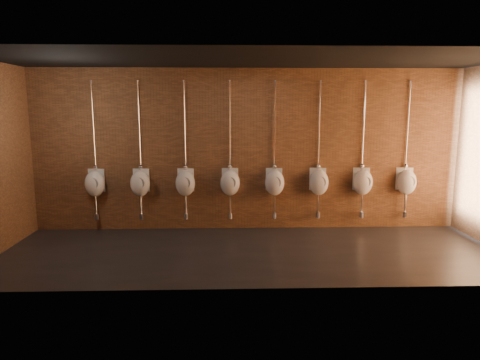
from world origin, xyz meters
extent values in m
plane|color=black|center=(0.00, 0.00, 0.00)|extent=(8.50, 8.50, 0.00)
cube|color=black|center=(0.00, 0.00, 3.20)|extent=(8.50, 3.00, 0.04)
cube|color=brown|center=(0.00, 1.50, 1.60)|extent=(8.50, 0.04, 3.20)
cube|color=brown|center=(0.00, -1.50, 1.60)|extent=(8.50, 0.04, 3.20)
ellipsoid|color=white|center=(-3.01, 1.35, 0.96)|extent=(0.44, 0.40, 0.51)
cube|color=white|center=(-3.01, 1.48, 1.01)|extent=(0.33, 0.10, 0.46)
cylinder|color=#9E9E9E|center=(-3.01, 1.22, 0.99)|extent=(0.23, 0.06, 0.23)
cylinder|color=white|center=(-3.01, 1.46, 2.08)|extent=(0.03, 0.03, 1.73)
sphere|color=white|center=(-3.01, 1.45, 1.28)|extent=(0.09, 0.09, 0.09)
cylinder|color=white|center=(-3.01, 1.46, 2.95)|extent=(0.06, 0.06, 0.01)
cylinder|color=white|center=(-3.01, 1.35, 0.56)|extent=(0.04, 0.04, 0.41)
cylinder|color=white|center=(-3.01, 1.35, 0.30)|extent=(0.09, 0.09, 0.12)
cylinder|color=white|center=(-3.01, 1.44, 0.30)|extent=(0.04, 0.17, 0.04)
ellipsoid|color=white|center=(-2.12, 1.35, 0.96)|extent=(0.44, 0.40, 0.51)
cube|color=white|center=(-2.12, 1.48, 1.01)|extent=(0.33, 0.10, 0.46)
cylinder|color=#9E9E9E|center=(-2.12, 1.22, 0.99)|extent=(0.23, 0.06, 0.23)
cylinder|color=white|center=(-2.12, 1.46, 2.08)|extent=(0.03, 0.03, 1.73)
sphere|color=white|center=(-2.12, 1.45, 1.28)|extent=(0.09, 0.09, 0.09)
cylinder|color=white|center=(-2.12, 1.46, 2.95)|extent=(0.06, 0.06, 0.01)
cylinder|color=white|center=(-2.12, 1.35, 0.56)|extent=(0.04, 0.04, 0.41)
cylinder|color=white|center=(-2.12, 1.35, 0.30)|extent=(0.09, 0.09, 0.12)
cylinder|color=white|center=(-2.12, 1.44, 0.30)|extent=(0.04, 0.17, 0.04)
ellipsoid|color=white|center=(-1.24, 1.35, 0.96)|extent=(0.44, 0.40, 0.51)
cube|color=white|center=(-1.24, 1.48, 1.01)|extent=(0.33, 0.10, 0.46)
cylinder|color=#9E9E9E|center=(-1.24, 1.22, 0.99)|extent=(0.23, 0.06, 0.23)
cylinder|color=white|center=(-1.24, 1.46, 2.08)|extent=(0.03, 0.03, 1.73)
sphere|color=white|center=(-1.24, 1.45, 1.28)|extent=(0.09, 0.09, 0.09)
cylinder|color=white|center=(-1.24, 1.46, 2.95)|extent=(0.06, 0.06, 0.01)
cylinder|color=white|center=(-1.24, 1.35, 0.56)|extent=(0.04, 0.04, 0.41)
cylinder|color=white|center=(-1.24, 1.35, 0.30)|extent=(0.09, 0.09, 0.12)
cylinder|color=white|center=(-1.24, 1.44, 0.30)|extent=(0.04, 0.17, 0.04)
ellipsoid|color=white|center=(-0.35, 1.35, 0.96)|extent=(0.44, 0.40, 0.51)
cube|color=white|center=(-0.35, 1.48, 1.01)|extent=(0.33, 0.10, 0.46)
cylinder|color=#9E9E9E|center=(-0.35, 1.22, 0.99)|extent=(0.23, 0.06, 0.23)
cylinder|color=white|center=(-0.35, 1.46, 2.08)|extent=(0.03, 0.03, 1.73)
sphere|color=white|center=(-0.35, 1.45, 1.28)|extent=(0.09, 0.09, 0.09)
cylinder|color=white|center=(-0.35, 1.46, 2.95)|extent=(0.06, 0.06, 0.01)
cylinder|color=white|center=(-0.35, 1.35, 0.56)|extent=(0.04, 0.04, 0.41)
cylinder|color=white|center=(-0.35, 1.35, 0.30)|extent=(0.09, 0.09, 0.12)
cylinder|color=white|center=(-0.35, 1.44, 0.30)|extent=(0.04, 0.17, 0.04)
ellipsoid|color=white|center=(0.53, 1.35, 0.96)|extent=(0.44, 0.40, 0.51)
cube|color=white|center=(0.53, 1.48, 1.01)|extent=(0.33, 0.10, 0.46)
cylinder|color=#9E9E9E|center=(0.53, 1.22, 0.99)|extent=(0.23, 0.06, 0.23)
cylinder|color=white|center=(0.53, 1.46, 2.08)|extent=(0.03, 0.03, 1.73)
sphere|color=white|center=(0.53, 1.45, 1.28)|extent=(0.09, 0.09, 0.09)
cylinder|color=white|center=(0.53, 1.46, 2.95)|extent=(0.06, 0.06, 0.01)
cylinder|color=white|center=(0.53, 1.35, 0.56)|extent=(0.04, 0.04, 0.41)
cylinder|color=white|center=(0.53, 1.35, 0.30)|extent=(0.09, 0.09, 0.12)
cylinder|color=white|center=(0.53, 1.44, 0.30)|extent=(0.04, 0.17, 0.04)
ellipsoid|color=white|center=(1.42, 1.35, 0.96)|extent=(0.44, 0.40, 0.51)
cube|color=white|center=(1.42, 1.48, 1.01)|extent=(0.33, 0.10, 0.46)
cylinder|color=#9E9E9E|center=(1.42, 1.22, 0.99)|extent=(0.23, 0.06, 0.23)
cylinder|color=white|center=(1.42, 1.46, 2.08)|extent=(0.03, 0.03, 1.73)
sphere|color=white|center=(1.42, 1.45, 1.28)|extent=(0.09, 0.09, 0.09)
cylinder|color=white|center=(1.42, 1.46, 2.95)|extent=(0.06, 0.06, 0.01)
cylinder|color=white|center=(1.42, 1.35, 0.56)|extent=(0.04, 0.04, 0.41)
cylinder|color=white|center=(1.42, 1.35, 0.30)|extent=(0.09, 0.09, 0.12)
cylinder|color=white|center=(1.42, 1.44, 0.30)|extent=(0.04, 0.17, 0.04)
ellipsoid|color=white|center=(2.31, 1.35, 0.96)|extent=(0.44, 0.40, 0.51)
cube|color=white|center=(2.31, 1.48, 1.01)|extent=(0.33, 0.10, 0.46)
cylinder|color=#9E9E9E|center=(2.31, 1.22, 0.99)|extent=(0.23, 0.06, 0.23)
cylinder|color=white|center=(2.31, 1.46, 2.08)|extent=(0.03, 0.03, 1.73)
sphere|color=white|center=(2.31, 1.45, 1.28)|extent=(0.09, 0.09, 0.09)
cylinder|color=white|center=(2.31, 1.46, 2.95)|extent=(0.06, 0.06, 0.01)
cylinder|color=white|center=(2.31, 1.35, 0.56)|extent=(0.04, 0.04, 0.41)
cylinder|color=white|center=(2.31, 1.35, 0.30)|extent=(0.09, 0.09, 0.12)
cylinder|color=white|center=(2.31, 1.44, 0.30)|extent=(0.04, 0.17, 0.04)
ellipsoid|color=white|center=(3.19, 1.35, 0.96)|extent=(0.44, 0.40, 0.51)
cube|color=white|center=(3.19, 1.48, 1.01)|extent=(0.33, 0.10, 0.46)
cylinder|color=#9E9E9E|center=(3.19, 1.22, 0.99)|extent=(0.23, 0.06, 0.23)
cylinder|color=white|center=(3.19, 1.46, 2.08)|extent=(0.03, 0.03, 1.73)
sphere|color=white|center=(3.19, 1.45, 1.28)|extent=(0.09, 0.09, 0.09)
cylinder|color=white|center=(3.19, 1.46, 2.95)|extent=(0.06, 0.06, 0.01)
cylinder|color=white|center=(3.19, 1.35, 0.56)|extent=(0.04, 0.04, 0.41)
cylinder|color=white|center=(3.19, 1.35, 0.30)|extent=(0.09, 0.09, 0.12)
cylinder|color=white|center=(3.19, 1.44, 0.30)|extent=(0.04, 0.17, 0.04)
camera|label=1|loc=(-0.42, -6.99, 2.43)|focal=32.00mm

